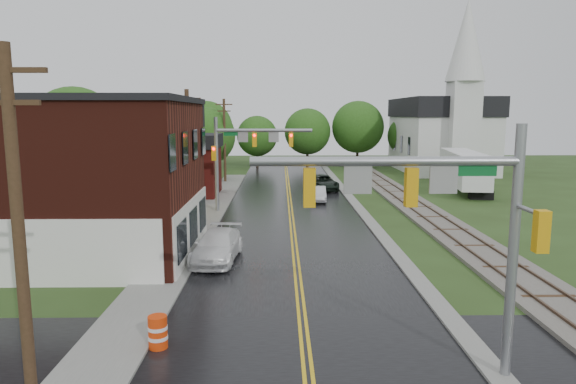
{
  "coord_description": "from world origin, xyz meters",
  "views": [
    {
      "loc": [
        -0.79,
        -11.56,
        7.46
      ],
      "look_at": [
        -0.4,
        14.22,
        3.5
      ],
      "focal_mm": 32.0,
      "sensor_mm": 36.0,
      "label": 1
    }
  ],
  "objects_px": {
    "church": "(444,126)",
    "suv_dark": "(323,183)",
    "traffic_signal_near": "(438,207)",
    "utility_pole_c": "(225,139)",
    "sedan_silver": "(318,194)",
    "tree_left_e": "(208,137)",
    "construction_barrel": "(158,332)",
    "brick_building": "(55,178)",
    "utility_pole_b": "(188,156)",
    "tree_left_b": "(77,134)",
    "pickup_white": "(217,246)",
    "traffic_signal_far": "(245,147)",
    "tree_left_c": "(149,143)",
    "utility_pole_a": "(19,234)",
    "semi_trailer": "(464,168)"
  },
  "relations": [
    {
      "from": "traffic_signal_far",
      "to": "semi_trailer",
      "type": "height_order",
      "value": "traffic_signal_far"
    },
    {
      "from": "tree_left_e",
      "to": "construction_barrel",
      "type": "relative_size",
      "value": 7.54
    },
    {
      "from": "utility_pole_a",
      "to": "construction_barrel",
      "type": "xyz_separation_m",
      "value": [
        2.08,
        4.0,
        -4.18
      ]
    },
    {
      "from": "tree_left_e",
      "to": "construction_barrel",
      "type": "height_order",
      "value": "tree_left_e"
    },
    {
      "from": "suv_dark",
      "to": "church",
      "type": "bearing_deg",
      "value": 35.42
    },
    {
      "from": "church",
      "to": "traffic_signal_near",
      "type": "bearing_deg",
      "value": -107.72
    },
    {
      "from": "brick_building",
      "to": "utility_pole_b",
      "type": "relative_size",
      "value": 1.59
    },
    {
      "from": "traffic_signal_far",
      "to": "tree_left_c",
      "type": "bearing_deg",
      "value": 128.82
    },
    {
      "from": "construction_barrel",
      "to": "church",
      "type": "bearing_deg",
      "value": 63.57
    },
    {
      "from": "brick_building",
      "to": "traffic_signal_near",
      "type": "height_order",
      "value": "brick_building"
    },
    {
      "from": "utility_pole_b",
      "to": "suv_dark",
      "type": "relative_size",
      "value": 1.71
    },
    {
      "from": "suv_dark",
      "to": "tree_left_b",
      "type": "bearing_deg",
      "value": -171.48
    },
    {
      "from": "traffic_signal_near",
      "to": "utility_pole_a",
      "type": "relative_size",
      "value": 0.82
    },
    {
      "from": "suv_dark",
      "to": "traffic_signal_near",
      "type": "bearing_deg",
      "value": -97.59
    },
    {
      "from": "utility_pole_b",
      "to": "construction_barrel",
      "type": "relative_size",
      "value": 8.31
    },
    {
      "from": "tree_left_b",
      "to": "tree_left_c",
      "type": "distance_m",
      "value": 9.03
    },
    {
      "from": "utility_pole_c",
      "to": "tree_left_b",
      "type": "bearing_deg",
      "value": -132.39
    },
    {
      "from": "traffic_signal_near",
      "to": "tree_left_c",
      "type": "bearing_deg",
      "value": 114.56
    },
    {
      "from": "pickup_white",
      "to": "brick_building",
      "type": "bearing_deg",
      "value": 177.93
    },
    {
      "from": "utility_pole_c",
      "to": "semi_trailer",
      "type": "xyz_separation_m",
      "value": [
        23.64,
        -6.89,
        -2.45
      ]
    },
    {
      "from": "suv_dark",
      "to": "sedan_silver",
      "type": "relative_size",
      "value": 1.39
    },
    {
      "from": "utility_pole_a",
      "to": "utility_pole_c",
      "type": "relative_size",
      "value": 1.0
    },
    {
      "from": "utility_pole_c",
      "to": "construction_barrel",
      "type": "bearing_deg",
      "value": -87.03
    },
    {
      "from": "church",
      "to": "traffic_signal_near",
      "type": "height_order",
      "value": "church"
    },
    {
      "from": "traffic_signal_near",
      "to": "traffic_signal_far",
      "type": "relative_size",
      "value": 1.0
    },
    {
      "from": "utility_pole_c",
      "to": "semi_trailer",
      "type": "relative_size",
      "value": 0.73
    },
    {
      "from": "tree_left_c",
      "to": "church",
      "type": "bearing_deg",
      "value": 22.24
    },
    {
      "from": "utility_pole_c",
      "to": "tree_left_e",
      "type": "relative_size",
      "value": 1.1
    },
    {
      "from": "tree_left_b",
      "to": "utility_pole_c",
      "type": "bearing_deg",
      "value": 47.61
    },
    {
      "from": "traffic_signal_near",
      "to": "utility_pole_c",
      "type": "height_order",
      "value": "utility_pole_c"
    },
    {
      "from": "church",
      "to": "utility_pole_c",
      "type": "relative_size",
      "value": 2.22
    },
    {
      "from": "traffic_signal_far",
      "to": "utility_pole_b",
      "type": "xyz_separation_m",
      "value": [
        -3.33,
        -5.0,
        -0.25
      ]
    },
    {
      "from": "suv_dark",
      "to": "sedan_silver",
      "type": "bearing_deg",
      "value": -106.06
    },
    {
      "from": "church",
      "to": "construction_barrel",
      "type": "height_order",
      "value": "church"
    },
    {
      "from": "utility_pole_a",
      "to": "tree_left_e",
      "type": "distance_m",
      "value": 45.94
    },
    {
      "from": "brick_building",
      "to": "construction_barrel",
      "type": "bearing_deg",
      "value": -54.8
    },
    {
      "from": "church",
      "to": "suv_dark",
      "type": "height_order",
      "value": "church"
    },
    {
      "from": "utility_pole_b",
      "to": "suv_dark",
      "type": "height_order",
      "value": "utility_pole_b"
    },
    {
      "from": "traffic_signal_far",
      "to": "tree_left_b",
      "type": "bearing_deg",
      "value": 161.19
    },
    {
      "from": "brick_building",
      "to": "semi_trailer",
      "type": "distance_m",
      "value": 36.77
    },
    {
      "from": "sedan_silver",
      "to": "tree_left_e",
      "type": "bearing_deg",
      "value": 130.75
    },
    {
      "from": "tree_left_e",
      "to": "utility_pole_a",
      "type": "bearing_deg",
      "value": -87.45
    },
    {
      "from": "utility_pole_b",
      "to": "tree_left_b",
      "type": "height_order",
      "value": "tree_left_b"
    },
    {
      "from": "tree_left_c",
      "to": "suv_dark",
      "type": "relative_size",
      "value": 1.45
    },
    {
      "from": "brick_building",
      "to": "sedan_silver",
      "type": "bearing_deg",
      "value": 48.32
    },
    {
      "from": "utility_pole_c",
      "to": "pickup_white",
      "type": "relative_size",
      "value": 1.76
    },
    {
      "from": "utility_pole_a",
      "to": "semi_trailer",
      "type": "height_order",
      "value": "utility_pole_a"
    },
    {
      "from": "tree_left_c",
      "to": "tree_left_e",
      "type": "bearing_deg",
      "value": 50.19
    },
    {
      "from": "utility_pole_b",
      "to": "traffic_signal_near",
      "type": "bearing_deg",
      "value": -62.81
    },
    {
      "from": "brick_building",
      "to": "tree_left_e",
      "type": "xyz_separation_m",
      "value": [
        3.64,
        30.9,
        0.66
      ]
    }
  ]
}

